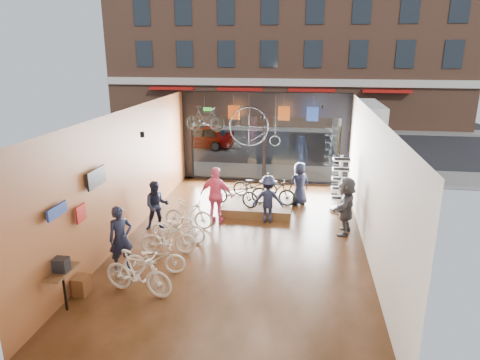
% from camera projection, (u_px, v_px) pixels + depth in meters
% --- Properties ---
extents(ground_plane, '(7.00, 12.00, 0.04)m').
position_uv_depth(ground_plane, '(244.00, 239.00, 12.87)').
color(ground_plane, black).
rests_on(ground_plane, ground).
extents(ceiling, '(7.00, 12.00, 0.04)m').
position_uv_depth(ceiling, '(245.00, 111.00, 11.76)').
color(ceiling, black).
rests_on(ceiling, ground).
extents(wall_left, '(0.04, 12.00, 3.80)m').
position_uv_depth(wall_left, '(128.00, 173.00, 12.82)').
color(wall_left, '#9D5B2F').
rests_on(wall_left, ground).
extents(wall_right, '(0.04, 12.00, 3.80)m').
position_uv_depth(wall_right, '(370.00, 183.00, 11.80)').
color(wall_right, beige).
rests_on(wall_right, ground).
extents(wall_back, '(7.00, 0.04, 3.80)m').
position_uv_depth(wall_back, '(189.00, 287.00, 6.62)').
color(wall_back, beige).
rests_on(wall_back, ground).
extents(storefront, '(7.00, 0.26, 3.80)m').
position_uv_depth(storefront, '(264.00, 138.00, 17.99)').
color(storefront, black).
rests_on(storefront, ground).
extents(exit_sign, '(0.35, 0.06, 0.18)m').
position_uv_depth(exit_sign, '(208.00, 110.00, 17.89)').
color(exit_sign, '#198C26').
rests_on(exit_sign, storefront).
extents(street_road, '(30.00, 18.00, 0.02)m').
position_uv_depth(street_road, '(278.00, 140.00, 27.06)').
color(street_road, black).
rests_on(street_road, ground).
extents(sidewalk_near, '(30.00, 2.40, 0.12)m').
position_uv_depth(sidewalk_near, '(266.00, 172.00, 19.66)').
color(sidewalk_near, slate).
rests_on(sidewalk_near, ground).
extents(sidewalk_far, '(30.00, 2.00, 0.12)m').
position_uv_depth(sidewalk_far, '(282.00, 128.00, 30.82)').
color(sidewalk_far, slate).
rests_on(sidewalk_far, ground).
extents(opposite_building, '(26.00, 5.00, 14.00)m').
position_uv_depth(opposite_building, '(286.00, 28.00, 31.18)').
color(opposite_building, brown).
rests_on(opposite_building, ground).
extents(street_car, '(3.99, 1.61, 1.36)m').
position_uv_depth(street_car, '(200.00, 136.00, 24.65)').
color(street_car, gray).
rests_on(street_car, street_road).
extents(box_truck, '(2.33, 6.98, 2.75)m').
position_uv_depth(box_truck, '(359.00, 132.00, 22.23)').
color(box_truck, silver).
rests_on(box_truck, street_road).
extents(floor_bike_1, '(1.83, 0.85, 1.06)m').
position_uv_depth(floor_bike_1, '(138.00, 273.00, 9.80)').
color(floor_bike_1, beige).
rests_on(floor_bike_1, ground_plane).
extents(floor_bike_2, '(1.62, 0.80, 0.81)m').
position_uv_depth(floor_bike_2, '(155.00, 259.00, 10.74)').
color(floor_bike_2, beige).
rests_on(floor_bike_2, ground_plane).
extents(floor_bike_3, '(1.58, 0.69, 0.92)m').
position_uv_depth(floor_bike_3, '(168.00, 239.00, 11.75)').
color(floor_bike_3, beige).
rests_on(floor_bike_3, ground_plane).
extents(floor_bike_4, '(1.71, 0.74, 0.87)m').
position_uv_depth(floor_bike_4, '(178.00, 228.00, 12.52)').
color(floor_bike_4, beige).
rests_on(floor_bike_4, ground_plane).
extents(floor_bike_5, '(1.58, 0.54, 0.94)m').
position_uv_depth(floor_bike_5, '(189.00, 214.00, 13.48)').
color(floor_bike_5, beige).
rests_on(floor_bike_5, ground_plane).
extents(display_platform, '(2.40, 1.80, 0.30)m').
position_uv_depth(display_platform, '(257.00, 207.00, 15.05)').
color(display_platform, '#4C331A').
rests_on(display_platform, ground_plane).
extents(display_bike_left, '(1.84, 1.07, 0.91)m').
position_uv_depth(display_bike_left, '(235.00, 193.00, 14.61)').
color(display_bike_left, black).
rests_on(display_bike_left, display_platform).
extents(display_bike_mid, '(1.58, 0.58, 0.93)m').
position_uv_depth(display_bike_mid, '(273.00, 192.00, 14.65)').
color(display_bike_mid, black).
rests_on(display_bike_mid, display_platform).
extents(display_bike_right, '(1.62, 0.58, 0.85)m').
position_uv_depth(display_bike_right, '(255.00, 185.00, 15.53)').
color(display_bike_right, black).
rests_on(display_bike_right, display_platform).
extents(customer_0, '(0.73, 0.70, 1.69)m').
position_uv_depth(customer_0, '(121.00, 238.00, 10.86)').
color(customer_0, '#161C33').
rests_on(customer_0, ground_plane).
extents(customer_1, '(0.93, 0.83, 1.57)m').
position_uv_depth(customer_1, '(157.00, 206.00, 13.32)').
color(customer_1, '#161C33').
rests_on(customer_1, ground_plane).
extents(customer_2, '(1.16, 0.61, 1.88)m').
position_uv_depth(customer_2, '(216.00, 195.00, 13.80)').
color(customer_2, '#CC4C72').
rests_on(customer_2, ground_plane).
extents(customer_3, '(1.04, 0.62, 1.58)m').
position_uv_depth(customer_3, '(268.00, 199.00, 13.89)').
color(customer_3, '#161C33').
rests_on(customer_3, ground_plane).
extents(customer_4, '(0.92, 0.82, 1.58)m').
position_uv_depth(customer_4, '(299.00, 184.00, 15.49)').
color(customer_4, '#161C33').
rests_on(customer_4, ground_plane).
extents(customer_5, '(0.95, 1.75, 1.80)m').
position_uv_depth(customer_5, '(346.00, 206.00, 12.98)').
color(customer_5, '#3F3F44').
rests_on(customer_5, ground_plane).
extents(sunglasses_rack, '(0.68, 0.60, 1.99)m').
position_uv_depth(sunglasses_rack, '(340.00, 184.00, 14.80)').
color(sunglasses_rack, white).
rests_on(sunglasses_rack, ground_plane).
extents(wall_merch, '(0.40, 2.40, 2.60)m').
position_uv_depth(wall_merch, '(75.00, 240.00, 9.67)').
color(wall_merch, navy).
rests_on(wall_merch, wall_left).
extents(penny_farthing, '(1.98, 0.06, 1.58)m').
position_uv_depth(penny_farthing, '(257.00, 128.00, 16.80)').
color(penny_farthing, black).
rests_on(penny_farthing, ceiling).
extents(hung_bike, '(1.63, 0.65, 0.95)m').
position_uv_depth(hung_bike, '(205.00, 119.00, 16.30)').
color(hung_bike, black).
rests_on(hung_bike, ceiling).
extents(jersey_left, '(0.45, 0.03, 0.55)m').
position_uv_depth(jersey_left, '(234.00, 112.00, 17.07)').
color(jersey_left, '#CC5919').
rests_on(jersey_left, ceiling).
extents(jersey_mid, '(0.45, 0.03, 0.55)m').
position_uv_depth(jersey_mid, '(284.00, 114.00, 16.78)').
color(jersey_mid, '#CC5919').
rests_on(jersey_mid, ceiling).
extents(jersey_right, '(0.45, 0.03, 0.55)m').
position_uv_depth(jersey_right, '(313.00, 114.00, 16.62)').
color(jersey_right, '#1E3F99').
rests_on(jersey_right, ceiling).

